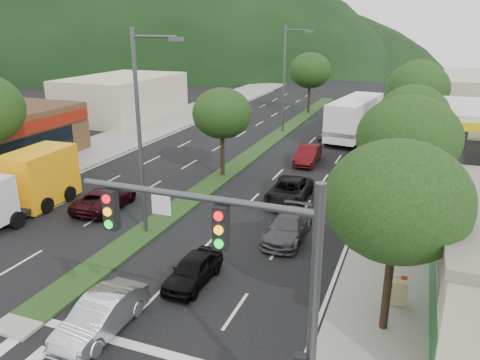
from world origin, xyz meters
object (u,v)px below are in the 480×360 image
at_px(streetlight_near, 142,125).
at_px(car_queue_a, 193,270).
at_px(tree_r_a, 397,201).
at_px(sedan_silver, 101,315).
at_px(suv_maroon, 105,198).
at_px(motorhome, 355,118).
at_px(streetlight_mid, 286,75).
at_px(car_queue_c, 308,155).
at_px(traffic_signal, 248,271).
at_px(tree_r_c, 413,115).
at_px(tree_r_b, 408,139).
at_px(car_queue_f, 353,116).
at_px(tree_med_far, 310,70).
at_px(tree_med_near, 222,113).
at_px(car_queue_b, 288,227).
at_px(tree_r_d, 417,89).
at_px(tree_r_e, 419,79).
at_px(a_frame_sign, 399,290).
at_px(car_queue_e, 327,132).
at_px(box_truck, 31,183).
at_px(car_queue_d, 289,191).

height_order(streetlight_near, car_queue_a, streetlight_near).
height_order(tree_r_a, sedan_silver, tree_r_a).
xyz_separation_m(suv_maroon, motorhome, (10.81, 22.71, 1.35)).
xyz_separation_m(streetlight_near, sedan_silver, (2.75, -7.54, -4.92)).
bearing_deg(sedan_silver, motorhome, 83.22).
distance_m(streetlight_mid, car_queue_a, 29.26).
relative_size(tree_r_a, car_queue_c, 1.57).
relative_size(traffic_signal, tree_r_c, 1.08).
xyz_separation_m(tree_r_b, motorhome, (-5.10, 20.70, -3.06)).
bearing_deg(car_queue_f, streetlight_near, -107.08).
height_order(tree_med_far, streetlight_near, streetlight_near).
height_order(traffic_signal, tree_r_c, traffic_signal).
bearing_deg(tree_med_far, traffic_signal, -78.78).
xyz_separation_m(tree_med_near, motorhome, (6.90, 14.70, -2.45)).
height_order(streetlight_mid, motorhome, streetlight_mid).
xyz_separation_m(tree_r_b, car_queue_b, (-5.06, -2.06, -4.41)).
bearing_deg(tree_r_d, suv_maroon, -128.47).
bearing_deg(tree_med_near, car_queue_b, -49.30).
xyz_separation_m(tree_r_e, tree_med_far, (-12.00, 4.00, 0.11)).
bearing_deg(sedan_silver, tree_med_near, 99.76).
bearing_deg(motorhome, car_queue_f, 106.53).
relative_size(tree_r_d, car_queue_c, 1.70).
bearing_deg(tree_med_near, traffic_signal, -65.20).
distance_m(streetlight_near, car_queue_f, 33.38).
xyz_separation_m(sedan_silver, car_queue_a, (1.49, 4.03, -0.06)).
relative_size(car_queue_f, a_frame_sign, 3.39).
height_order(car_queue_e, box_truck, box_truck).
distance_m(car_queue_b, motorhome, 22.80).
xyz_separation_m(tree_r_e, car_queue_e, (-7.43, -8.02, -4.29)).
bearing_deg(a_frame_sign, tree_r_b, 88.04).
xyz_separation_m(traffic_signal, car_queue_c, (-4.20, 24.80, -3.95)).
height_order(car_queue_b, car_queue_e, car_queue_b).
distance_m(car_queue_a, car_queue_d, 10.52).
bearing_deg(tree_r_c, car_queue_d, -141.52).
height_order(sedan_silver, car_queue_b, sedan_silver).
height_order(traffic_signal, tree_r_a, traffic_signal).
bearing_deg(tree_r_c, tree_med_near, -170.54).
height_order(tree_med_far, car_queue_c, tree_med_far).
xyz_separation_m(tree_r_d, tree_r_e, (0.00, 10.00, -0.29)).
distance_m(car_queue_e, car_queue_f, 8.65).
distance_m(car_queue_c, car_queue_d, 8.36).
distance_m(car_queue_d, box_truck, 14.90).
xyz_separation_m(tree_med_far, motorhome, (6.90, -11.30, -3.03)).
bearing_deg(car_queue_c, suv_maroon, -125.34).
xyz_separation_m(sedan_silver, car_queue_e, (1.61, 31.52, -0.06)).
xyz_separation_m(car_queue_c, car_queue_e, (-0.26, 8.72, -0.09)).
height_order(tree_r_b, sedan_silver, tree_r_b).
distance_m(tree_r_d, car_queue_a, 27.00).
bearing_deg(tree_med_near, car_queue_f, 75.80).
relative_size(tree_r_e, motorhome, 0.67).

